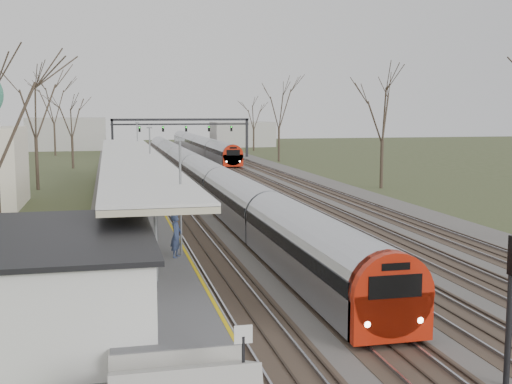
% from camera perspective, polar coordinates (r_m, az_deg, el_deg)
% --- Properties ---
extents(track_bed, '(24.00, 160.00, 0.22)m').
position_cam_1_polar(track_bed, '(69.29, -3.86, 1.29)').
color(track_bed, '#474442').
rests_on(track_bed, ground).
extents(platform, '(3.50, 69.00, 1.00)m').
position_cam_1_polar(platform, '(51.02, -11.09, -0.46)').
color(platform, '#9E9B93').
rests_on(platform, ground).
extents(canopy, '(4.10, 50.00, 3.11)m').
position_cam_1_polar(canopy, '(46.18, -11.00, 3.03)').
color(canopy, slate).
rests_on(canopy, platform).
extents(station_building, '(6.00, 9.00, 3.20)m').
position_cam_1_polar(station_building, '(21.86, -17.59, -7.94)').
color(station_building, silver).
rests_on(station_building, ground).
extents(signal_gantry, '(21.00, 0.59, 6.08)m').
position_cam_1_polar(signal_gantry, '(98.67, -6.66, 5.84)').
color(signal_gantry, black).
rests_on(signal_gantry, ground).
extents(tree_west_far, '(5.50, 5.50, 11.33)m').
position_cam_1_polar(tree_west_far, '(61.39, -19.11, 7.59)').
color(tree_west_far, '#2D231C').
rests_on(tree_west_far, ground).
extents(tree_east_far, '(5.00, 5.00, 10.30)m').
position_cam_1_polar(tree_east_far, '(60.31, 11.22, 7.17)').
color(tree_east_far, '#2D231C').
rests_on(tree_east_far, ground).
extents(train_near, '(2.62, 90.21, 3.05)m').
position_cam_1_polar(train_near, '(62.71, -5.48, 1.95)').
color(train_near, '#9C9DA5').
rests_on(train_near, ground).
extents(train_far, '(2.62, 60.21, 3.05)m').
position_cam_1_polar(train_far, '(109.39, -5.03, 4.19)').
color(train_far, '#9C9DA5').
rests_on(train_far, ground).
extents(passenger, '(0.69, 0.82, 1.90)m').
position_cam_1_polar(passenger, '(27.37, -7.11, -3.88)').
color(passenger, navy).
rests_on(passenger, platform).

